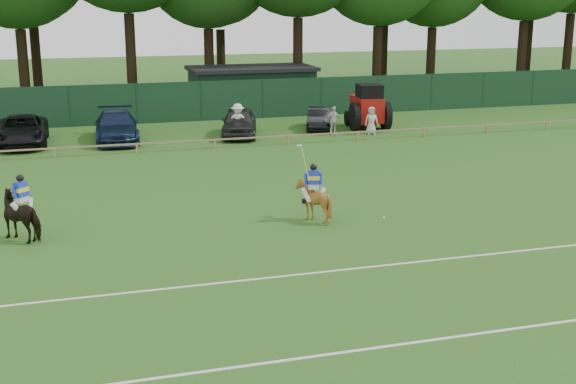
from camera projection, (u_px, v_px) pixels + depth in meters
name	position (u px, v px, depth m)	size (l,w,h in m)	color
ground	(301.00, 262.00, 23.11)	(160.00, 160.00, 0.00)	#1E4C14
horse_dark	(23.00, 215.00, 25.12)	(0.86, 1.89, 1.60)	black
horse_chestnut	(313.00, 201.00, 27.16)	(1.19, 1.33, 1.47)	brown
suv_black	(22.00, 131.00, 40.72)	(2.57, 5.58, 1.55)	black
sedan_navy	(117.00, 126.00, 41.81)	(2.27, 5.60, 1.62)	#13223D
hatch_grey	(239.00, 122.00, 43.27)	(1.89, 4.70, 1.60)	#2C2C2E
estate_black	(319.00, 118.00, 45.60)	(1.34, 3.85, 1.27)	black
spectator_left	(238.00, 121.00, 42.44)	(1.27, 0.73, 1.96)	silver
spectator_mid	(333.00, 121.00, 43.59)	(0.97, 0.40, 1.65)	beige
spectator_right	(371.00, 121.00, 43.85)	(0.77, 0.50, 1.58)	beige
rider_dark	(22.00, 194.00, 24.94)	(0.76, 0.76, 1.41)	silver
rider_chestnut	(313.00, 182.00, 26.98)	(0.93, 0.69, 2.05)	silver
polo_ball	(384.00, 218.00, 27.52)	(0.09, 0.09, 0.09)	silver
pitch_lines	(342.00, 306.00, 19.86)	(60.00, 5.10, 0.01)	silver
pitch_rail	(196.00, 141.00, 39.69)	(62.10, 0.10, 0.50)	#997F5B
perimeter_fence	(170.00, 102.00, 47.83)	(92.08, 0.08, 2.50)	#14351E
utility_shed	(252.00, 89.00, 52.21)	(8.40, 4.40, 3.04)	#14331E
tree_row	(182.00, 104.00, 56.12)	(96.00, 12.00, 21.00)	#26561C
tractor	(368.00, 108.00, 45.60)	(2.46, 3.39, 2.67)	#9B120E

